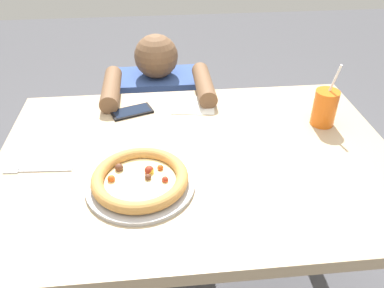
{
  "coord_description": "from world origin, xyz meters",
  "views": [
    {
      "loc": [
        -0.12,
        -0.98,
        1.48
      ],
      "look_at": [
        -0.02,
        0.02,
        0.78
      ],
      "focal_mm": 36.31,
      "sensor_mm": 36.0,
      "label": 1
    }
  ],
  "objects_px": {
    "cell_phone": "(132,112)",
    "diner_seated": "(161,135)",
    "pizza_near": "(140,180)",
    "drink_cup_colored": "(325,108)",
    "fork": "(35,170)"
  },
  "relations": [
    {
      "from": "pizza_near",
      "to": "diner_seated",
      "type": "distance_m",
      "value": 0.86
    },
    {
      "from": "pizza_near",
      "to": "drink_cup_colored",
      "type": "xyz_separation_m",
      "value": [
        0.64,
        0.27,
        0.04
      ]
    },
    {
      "from": "fork",
      "to": "diner_seated",
      "type": "relative_size",
      "value": 0.22
    },
    {
      "from": "drink_cup_colored",
      "to": "diner_seated",
      "type": "bearing_deg",
      "value": 138.54
    },
    {
      "from": "pizza_near",
      "to": "cell_phone",
      "type": "xyz_separation_m",
      "value": [
        -0.04,
        0.42,
        -0.02
      ]
    },
    {
      "from": "pizza_near",
      "to": "drink_cup_colored",
      "type": "bearing_deg",
      "value": 23.34
    },
    {
      "from": "pizza_near",
      "to": "diner_seated",
      "type": "relative_size",
      "value": 0.34
    },
    {
      "from": "pizza_near",
      "to": "drink_cup_colored",
      "type": "height_order",
      "value": "drink_cup_colored"
    },
    {
      "from": "cell_phone",
      "to": "diner_seated",
      "type": "xyz_separation_m",
      "value": [
        0.1,
        0.36,
        -0.35
      ]
    },
    {
      "from": "diner_seated",
      "to": "cell_phone",
      "type": "bearing_deg",
      "value": -106.0
    },
    {
      "from": "pizza_near",
      "to": "drink_cup_colored",
      "type": "relative_size",
      "value": 1.37
    },
    {
      "from": "drink_cup_colored",
      "to": "pizza_near",
      "type": "bearing_deg",
      "value": -156.66
    },
    {
      "from": "diner_seated",
      "to": "drink_cup_colored",
      "type": "bearing_deg",
      "value": -41.46
    },
    {
      "from": "drink_cup_colored",
      "to": "cell_phone",
      "type": "bearing_deg",
      "value": 167.84
    },
    {
      "from": "drink_cup_colored",
      "to": "fork",
      "type": "distance_m",
      "value": 0.97
    }
  ]
}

